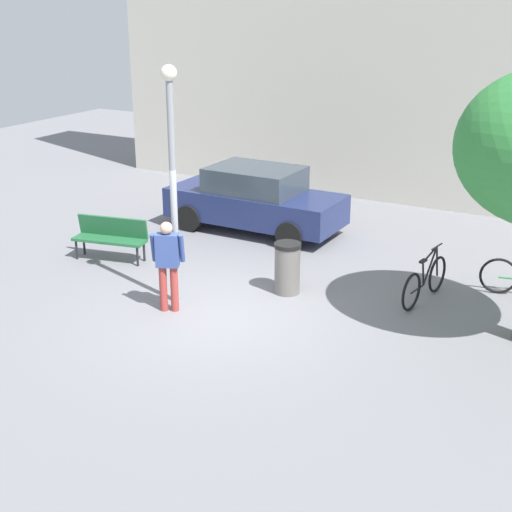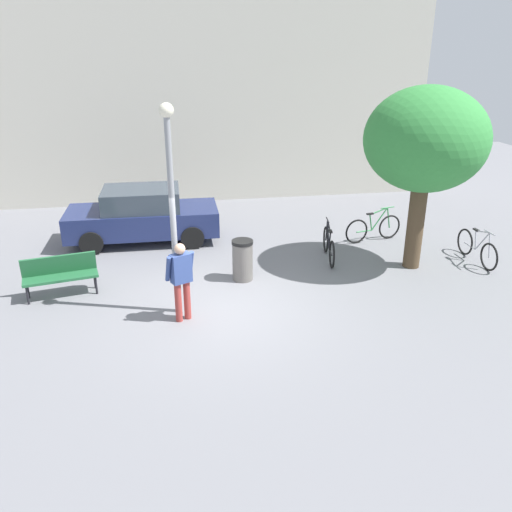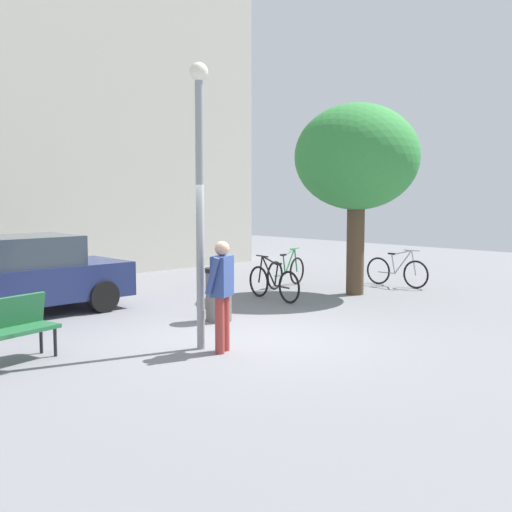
% 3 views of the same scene
% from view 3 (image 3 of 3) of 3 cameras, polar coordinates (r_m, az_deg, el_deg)
% --- Properties ---
extents(ground_plane, '(36.00, 36.00, 0.00)m').
position_cam_3_polar(ground_plane, '(10.26, -0.62, -7.65)').
color(ground_plane, slate).
extents(lamppost, '(0.28, 0.28, 4.29)m').
position_cam_3_polar(lamppost, '(9.48, -5.14, 7.05)').
color(lamppost, gray).
rests_on(lamppost, ground_plane).
extents(person_by_lamppost, '(0.63, 0.46, 1.67)m').
position_cam_3_polar(person_by_lamppost, '(9.35, -3.11, -2.95)').
color(person_by_lamppost, '#9E3833').
rests_on(person_by_lamppost, ground_plane).
extents(park_bench, '(1.66, 0.79, 0.92)m').
position_cam_3_polar(park_bench, '(9.39, -22.21, -5.93)').
color(park_bench, '#236038').
rests_on(park_bench, ground_plane).
extents(plaza_tree, '(2.88, 2.88, 4.44)m').
position_cam_3_polar(plaza_tree, '(14.86, 9.14, 8.74)').
color(plaza_tree, '#4D3C28').
rests_on(plaza_tree, ground_plane).
extents(bicycle_black, '(0.32, 1.80, 0.97)m').
position_cam_3_polar(bicycle_black, '(14.00, 1.57, -2.45)').
color(bicycle_black, black).
rests_on(bicycle_black, ground_plane).
extents(bicycle_green, '(1.78, 0.43, 0.97)m').
position_cam_3_polar(bicycle_green, '(15.97, 2.78, -1.44)').
color(bicycle_green, black).
rests_on(bicycle_green, ground_plane).
extents(bicycle_silver, '(0.08, 1.81, 0.97)m').
position_cam_3_polar(bicycle_silver, '(16.41, 12.67, -1.38)').
color(bicycle_silver, black).
rests_on(bicycle_silver, ground_plane).
extents(parked_car_navy, '(4.22, 1.85, 1.55)m').
position_cam_3_polar(parked_car_navy, '(12.97, -20.72, -1.73)').
color(parked_car_navy, navy).
rests_on(parked_car_navy, ground_plane).
extents(trash_bin, '(0.51, 0.51, 1.00)m').
position_cam_3_polar(trash_bin, '(11.70, -3.42, -3.49)').
color(trash_bin, '#66605B').
rests_on(trash_bin, ground_plane).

